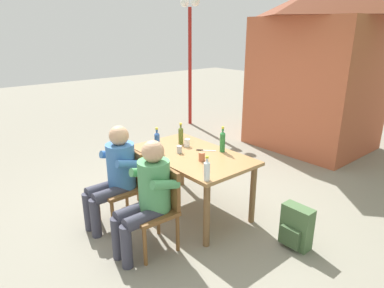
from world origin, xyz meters
name	(u,v)px	position (x,y,z in m)	size (l,w,h in m)	color
ground_plane	(192,210)	(0.00, 0.00, 0.00)	(24.00, 24.00, 0.00)	gray
dining_table	(192,161)	(0.00, 0.00, 0.67)	(1.49, 0.89, 0.77)	#A37547
chair_near_right	(158,204)	(0.34, -0.74, 0.49)	(0.46, 0.46, 0.87)	brown
chair_near_left	(125,183)	(-0.33, -0.74, 0.49)	(0.45, 0.45, 0.87)	brown
person_in_white_shirt	(148,193)	(0.33, -0.85, 0.66)	(0.47, 0.62, 1.18)	#4C935B
person_in_plaid_shirt	(115,172)	(-0.33, -0.85, 0.66)	(0.47, 0.62, 1.18)	#3D70B2
bottle_green	(222,141)	(0.19, 0.32, 0.90)	(0.06, 0.06, 0.32)	#287A38
bottle_blue	(157,141)	(-0.33, -0.27, 0.90)	(0.06, 0.06, 0.30)	#2D56A3
bottle_clear	(207,170)	(0.67, -0.38, 0.88)	(0.06, 0.06, 0.26)	white
bottle_olive	(181,135)	(-0.37, 0.12, 0.89)	(0.06, 0.06, 0.28)	#566623
cup_white	(187,143)	(-0.24, 0.12, 0.82)	(0.07, 0.07, 0.10)	white
cup_steel	(179,149)	(-0.11, -0.10, 0.81)	(0.06, 0.06, 0.09)	#B2B7BC
cup_terracotta	(202,157)	(0.25, -0.07, 0.82)	(0.07, 0.07, 0.10)	#BC6B47
table_knife	(205,150)	(0.02, 0.18, 0.77)	(0.19, 0.18, 0.01)	silver
backpack_by_near_side	(296,228)	(1.27, 0.35, 0.22)	(0.32, 0.21, 0.46)	#47663D
brick_kiosk	(317,66)	(-0.46, 3.42, 1.54)	(2.32, 1.99, 2.94)	#B25638
lamp_post	(190,37)	(-3.21, 2.65, 2.01)	(0.56, 0.20, 2.84)	maroon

